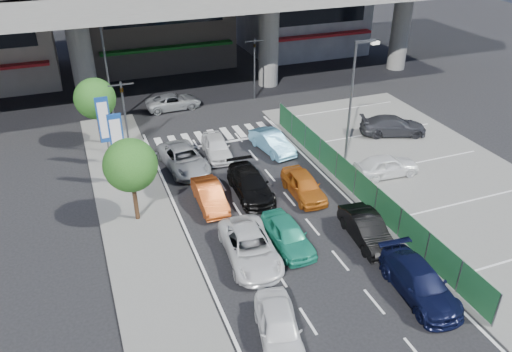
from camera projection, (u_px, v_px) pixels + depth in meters
name	position (u px, v px, depth m)	size (l,w,h in m)	color
ground	(285.00, 233.00, 26.14)	(120.00, 120.00, 0.00)	black
parking_lot	(433.00, 178.00, 31.17)	(12.00, 28.00, 0.06)	slate
sidewalk_left	(138.00, 219.00, 27.19)	(4.00, 30.00, 0.12)	slate
fence_run	(364.00, 191.00, 28.16)	(0.16, 22.00, 1.80)	#1C522D
traffic_light_left	(123.00, 101.00, 32.02)	(1.60, 1.24, 5.20)	#595B60
traffic_light_right	(254.00, 54.00, 41.34)	(1.60, 1.24, 5.20)	#595B60
street_lamp_right	(354.00, 93.00, 30.89)	(1.65, 0.22, 8.00)	#595B60
street_lamp_left	(108.00, 62.00, 36.44)	(1.65, 0.22, 8.00)	#595B60
signboard_near	(117.00, 140.00, 28.89)	(0.80, 0.14, 4.70)	#595B60
signboard_far	(104.00, 122.00, 31.20)	(0.80, 0.14, 4.70)	#595B60
tree_near	(130.00, 165.00, 25.54)	(2.80, 2.80, 4.80)	#382314
tree_far	(95.00, 99.00, 33.82)	(2.80, 2.80, 4.80)	#382314
van_white_back_left	(279.00, 327.00, 19.58)	(1.63, 4.05, 1.38)	white
minivan_navy_back	(420.00, 282.00, 21.83)	(1.93, 4.76, 1.38)	black
sedan_white_mid_left	(250.00, 247.00, 24.00)	(2.29, 4.97, 1.38)	white
taxi_teal_mid	(288.00, 234.00, 24.90)	(1.63, 4.05, 1.38)	teal
hatch_black_mid_right	(367.00, 229.00, 25.28)	(1.46, 4.19, 1.38)	black
taxi_orange_left	(210.00, 196.00, 28.17)	(1.36, 3.91, 1.29)	#C74F1B
sedan_black_mid	(250.00, 184.00, 29.22)	(1.93, 4.76, 1.38)	black
taxi_orange_right	(304.00, 185.00, 29.10)	(1.63, 4.05, 1.38)	#BC5F18
wagon_silver_front_left	(184.00, 159.00, 32.00)	(2.29, 4.97, 1.38)	#94979B
sedan_white_front_mid	(217.00, 147.00, 33.52)	(1.63, 4.05, 1.38)	white
kei_truck_front_right	(272.00, 142.00, 34.16)	(1.44, 4.12, 1.36)	#67B3DE
crossing_wagon_silver	(174.00, 102.00, 40.96)	(2.06, 4.47, 1.24)	#9A9EA1
parked_sedan_white	(386.00, 165.00, 31.06)	(1.65, 4.11, 1.40)	white
parked_sedan_dgrey	(393.00, 126.00, 36.41)	(1.94, 4.77, 1.38)	#313237
traffic_cone	(339.00, 168.00, 31.46)	(0.39, 0.39, 0.76)	#CA3A0B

